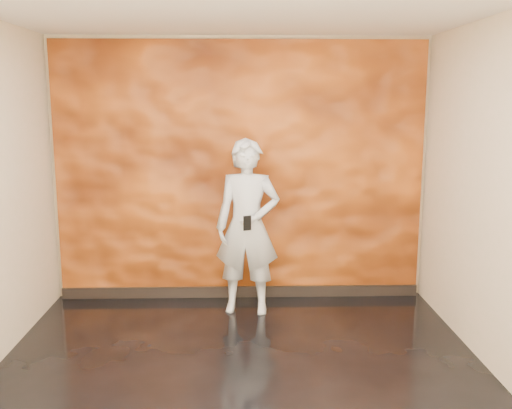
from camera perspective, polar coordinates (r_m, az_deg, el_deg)
name	(u,v)px	position (r m, az deg, el deg)	size (l,w,h in m)	color
room	(240,204)	(4.15, -1.58, 0.10)	(4.02, 4.02, 2.81)	black
feature_wall	(240,172)	(6.09, -1.59, 3.23)	(3.90, 0.06, 2.75)	orange
baseboard	(241,292)	(6.36, -1.53, -8.70)	(3.90, 0.04, 0.12)	black
man	(248,227)	(5.73, -0.85, -2.25)	(0.65, 0.42, 1.77)	#A0A7AF
phone	(247,223)	(5.48, -0.88, -1.87)	(0.08, 0.02, 0.14)	black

